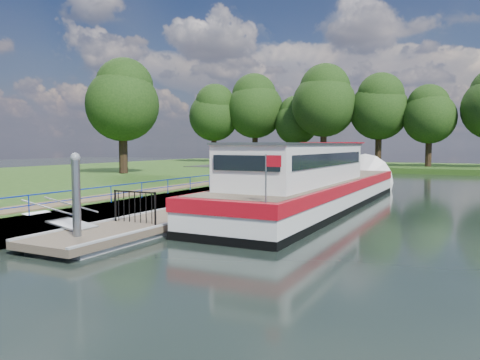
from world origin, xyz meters
The scene contains 17 objects.
ground centered at (0.00, 0.00, 0.00)m, with size 160.00×160.00×0.00m, color black.
riverbank centered at (-18.00, 15.00, 0.39)m, with size 32.00×90.00×0.78m, color #234513.
bank_edge centered at (-2.55, 15.00, 0.39)m, with size 1.10×90.00×0.78m, color #473D2D.
footpath centered at (-4.40, 8.00, 0.80)m, with size 1.60×40.00×0.05m, color brown.
carpark centered at (-11.00, 38.00, 0.81)m, with size 14.00×12.00×0.06m, color black.
blue_fence centered at (-2.75, 3.00, 1.31)m, with size 0.04×18.04×0.72m.
pontoon centered at (0.00, 13.00, 0.18)m, with size 2.50×30.00×0.56m.
mooring_piles centered at (0.00, 13.00, 1.28)m, with size 0.30×27.30×3.55m.
gangway centered at (-1.85, 0.50, 0.63)m, with size 2.58×1.00×0.92m.
gate_panel centered at (0.00, 2.20, 1.15)m, with size 1.85×0.05×1.15m.
barge centered at (3.60, 12.30, 1.09)m, with size 4.36×21.15×4.78m.
horizon_trees centered at (-1.61, 48.68, 7.95)m, with size 54.38×10.03×12.87m.
bank_tree_a centered at (-15.99, 20.08, 7.02)m, with size 6.12×6.12×9.72m.
car_a centered at (-8.51, 34.67, 1.38)m, with size 1.28×3.18×1.08m, color #999999.
car_b centered at (-10.99, 36.17, 1.46)m, with size 1.33×3.81×1.26m, color #999999.
car_c centered at (-15.07, 36.81, 1.44)m, with size 1.68×4.14×1.20m, color #999999.
car_d centered at (-8.61, 39.53, 1.44)m, with size 2.02×4.38×1.22m, color #999999.
Camera 1 is at (10.85, -10.79, 3.19)m, focal length 35.00 mm.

